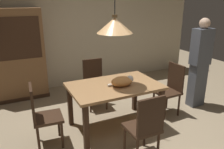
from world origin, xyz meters
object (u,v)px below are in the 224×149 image
(chair_near_front, at_px, (145,125))
(chair_right_side, at_px, (171,87))
(dining_table, at_px, (114,91))
(pendant_lamp, at_px, (115,25))
(chair_left_side, at_px, (41,114))
(hutch_bookcase, at_px, (16,57))
(cat_sleeping, at_px, (123,81))
(person_standing, at_px, (200,63))
(chair_far_back, at_px, (94,81))

(chair_near_front, xyz_separation_m, chair_right_side, (1.13, 0.88, 0.00))
(dining_table, relative_size, pendant_lamp, 1.08)
(chair_left_side, xyz_separation_m, hutch_bookcase, (-0.15, 1.92, 0.38))
(chair_near_front, xyz_separation_m, chair_left_side, (-1.13, 0.88, 0.00))
(chair_left_side, height_order, hutch_bookcase, hutch_bookcase)
(dining_table, height_order, cat_sleeping, cat_sleeping)
(chair_right_side, bearing_deg, chair_left_side, 179.91)
(chair_left_side, bearing_deg, dining_table, -0.31)
(person_standing, bearing_deg, chair_near_front, -153.04)
(hutch_bookcase, xyz_separation_m, person_standing, (3.09, -1.88, -0.03))
(dining_table, distance_m, cat_sleeping, 0.22)
(dining_table, xyz_separation_m, cat_sleeping, (0.09, -0.09, 0.18))
(chair_near_front, relative_size, cat_sleeping, 2.38)
(pendant_lamp, xyz_separation_m, hutch_bookcase, (-1.27, 1.93, -0.77))
(dining_table, xyz_separation_m, chair_far_back, (0.01, 0.88, -0.14))
(chair_far_back, distance_m, cat_sleeping, 1.03)
(cat_sleeping, bearing_deg, person_standing, 4.63)
(pendant_lamp, distance_m, hutch_bookcase, 2.44)
(chair_right_side, height_order, pendant_lamp, pendant_lamp)
(dining_table, bearing_deg, chair_right_side, 0.13)
(chair_near_front, bearing_deg, hutch_bookcase, 114.39)
(pendant_lamp, bearing_deg, dining_table, 0.00)
(chair_far_back, xyz_separation_m, chair_left_side, (-1.13, -0.87, 0.00))
(chair_near_front, relative_size, chair_far_back, 1.00)
(chair_far_back, xyz_separation_m, chair_right_side, (1.12, -0.88, 0.00))
(hutch_bookcase, bearing_deg, person_standing, -31.36)
(dining_table, distance_m, chair_left_side, 1.14)
(chair_near_front, relative_size, pendant_lamp, 0.72)
(pendant_lamp, distance_m, person_standing, 1.99)
(chair_left_side, bearing_deg, chair_near_front, -38.09)
(chair_near_front, distance_m, person_standing, 2.07)
(chair_near_front, height_order, cat_sleeping, chair_near_front)
(chair_far_back, height_order, chair_left_side, same)
(hutch_bookcase, height_order, person_standing, hutch_bookcase)
(chair_near_front, distance_m, chair_left_side, 1.43)
(chair_right_side, bearing_deg, person_standing, 3.63)
(pendant_lamp, bearing_deg, hutch_bookcase, 123.41)
(hutch_bookcase, relative_size, person_standing, 1.09)
(chair_right_side, relative_size, cat_sleeping, 2.38)
(chair_left_side, height_order, pendant_lamp, pendant_lamp)
(pendant_lamp, bearing_deg, cat_sleeping, -45.48)
(hutch_bookcase, bearing_deg, chair_right_side, -38.75)
(chair_left_side, xyz_separation_m, person_standing, (2.95, 0.04, 0.35))
(cat_sleeping, height_order, pendant_lamp, pendant_lamp)
(chair_near_front, xyz_separation_m, cat_sleeping, (0.09, 0.78, 0.32))
(chair_left_side, relative_size, cat_sleeping, 2.38)
(chair_left_side, xyz_separation_m, cat_sleeping, (1.22, -0.10, 0.32))
(chair_near_front, height_order, pendant_lamp, pendant_lamp)
(chair_near_front, height_order, hutch_bookcase, hutch_bookcase)
(chair_right_side, distance_m, hutch_bookcase, 3.10)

